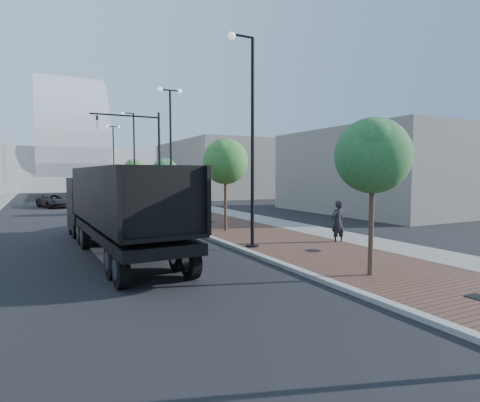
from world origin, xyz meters
name	(u,v)px	position (x,y,z in m)	size (l,w,h in m)	color
ground	(454,332)	(0.00, 0.00, 0.00)	(220.00, 220.00, 0.00)	black
sidewalk	(150,202)	(3.50, 40.00, 0.06)	(7.00, 140.00, 0.12)	#4C2D23
concrete_strip	(172,201)	(6.20, 40.00, 0.07)	(2.40, 140.00, 0.13)	slate
curb	(118,203)	(0.00, 40.00, 0.07)	(0.30, 140.00, 0.14)	gray
dump_truck	(108,213)	(-4.92, 13.97, 1.51)	(3.21, 13.64, 3.58)	black
white_sedan	(132,216)	(-2.86, 18.52, 0.85)	(1.80, 5.17, 1.70)	silver
dark_car_mid	(54,201)	(-6.46, 37.59, 0.66)	(2.18, 4.74, 1.32)	black
dark_car_far	(92,199)	(-2.93, 38.24, 0.70)	(1.97, 4.84, 1.40)	black
pedestrian	(338,222)	(4.82, 9.30, 1.03)	(0.75, 0.50, 2.07)	black
streetlight_1	(250,150)	(0.49, 10.00, 4.34)	(1.44, 0.56, 9.21)	black
streetlight_2	(171,152)	(0.60, 22.00, 4.82)	(1.72, 0.56, 9.28)	black
streetlight_3	(133,163)	(0.49, 34.00, 4.34)	(1.44, 0.56, 9.21)	black
streetlight_4	(114,161)	(0.60, 46.00, 4.82)	(1.72, 0.56, 9.28)	black
traffic_mast	(148,152)	(-0.30, 25.00, 4.98)	(5.09, 0.20, 8.00)	black
tree_0	(373,156)	(1.65, 4.02, 3.89)	(2.42, 2.37, 5.09)	#382619
tree_1	(226,162)	(1.65, 15.02, 4.00)	(2.57, 2.56, 5.29)	#382619
tree_2	(165,171)	(1.65, 27.02, 3.54)	(2.21, 2.13, 4.62)	#382619
tree_3	(134,169)	(1.65, 39.02, 3.84)	(2.22, 2.14, 4.93)	#382619
convention_center	(69,161)	(-2.00, 85.00, 6.00)	(50.00, 30.00, 50.00)	#B4B7BF
commercial_block_ne	(215,169)	(16.00, 50.00, 4.00)	(12.00, 22.00, 8.00)	slate
commercial_block_e	(375,172)	(18.00, 20.00, 3.50)	(10.00, 16.00, 7.00)	#67645D
utility_cover_0	(478,297)	(2.40, 1.00, 0.13)	(0.50, 0.50, 0.02)	black
utility_cover_1	(313,251)	(2.40, 8.00, 0.13)	(0.50, 0.50, 0.02)	black
utility_cover_2	(211,222)	(2.40, 19.00, 0.13)	(0.50, 0.50, 0.02)	black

